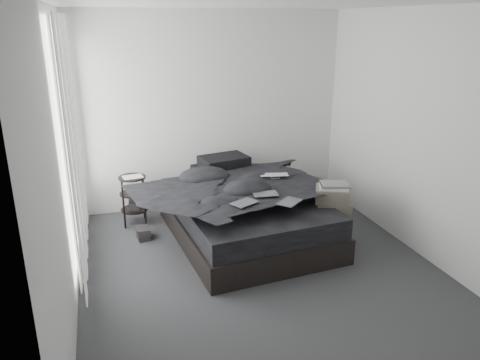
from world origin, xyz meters
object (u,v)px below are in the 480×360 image
object	(u,v)px
bed	(246,226)
laptop	(275,171)
box_lower	(330,232)
side_stand	(134,201)

from	to	relation	value
bed	laptop	world-z (taller)	laptop
laptop	box_lower	xyz separation A→B (m)	(0.49, -0.54, -0.62)
bed	side_stand	world-z (taller)	side_stand
bed	box_lower	size ratio (longest dim) A/B	5.18
laptop	box_lower	distance (m)	0.96
bed	laptop	size ratio (longest dim) A/B	6.24
laptop	box_lower	size ratio (longest dim) A/B	0.83
box_lower	bed	bearing A→B (deg)	152.39
laptop	side_stand	distance (m)	1.82
box_lower	side_stand	bearing A→B (deg)	149.33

